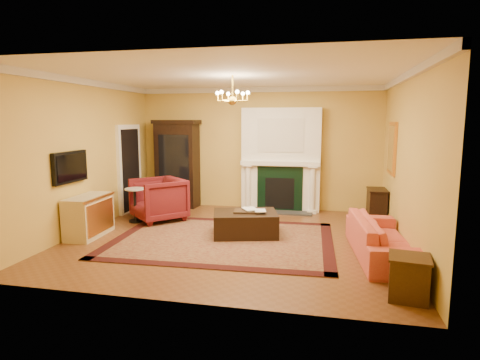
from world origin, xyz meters
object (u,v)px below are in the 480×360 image
(wingback_armchair, at_px, (158,197))
(console_table, at_px, (376,206))
(commode, at_px, (89,216))
(leather_ottoman, at_px, (245,223))
(china_cabinet, at_px, (177,166))
(end_table, at_px, (409,279))
(pedestal_table, at_px, (135,202))
(coral_sofa, at_px, (383,232))

(wingback_armchair, distance_m, console_table, 4.77)
(wingback_armchair, distance_m, commode, 1.63)
(commode, height_order, leather_ottoman, commode)
(china_cabinet, bearing_deg, end_table, -39.23)
(china_cabinet, relative_size, end_table, 4.03)
(pedestal_table, bearing_deg, commode, -107.16)
(china_cabinet, xyz_separation_m, end_table, (4.76, -4.55, -0.79))
(coral_sofa, height_order, console_table, coral_sofa)
(wingback_armchair, height_order, console_table, wingback_armchair)
(end_table, xyz_separation_m, console_table, (0.06, 3.89, 0.09))
(coral_sofa, height_order, leather_ottoman, coral_sofa)
(leather_ottoman, bearing_deg, wingback_armchair, 145.93)
(coral_sofa, relative_size, end_table, 4.16)
(wingback_armchair, bearing_deg, pedestal_table, -110.71)
(wingback_armchair, relative_size, pedestal_table, 1.40)
(wingback_armchair, relative_size, end_table, 1.99)
(coral_sofa, distance_m, console_table, 2.34)
(china_cabinet, relative_size, pedestal_table, 2.83)
(console_table, bearing_deg, end_table, -91.75)
(commode, distance_m, end_table, 5.69)
(china_cabinet, bearing_deg, coral_sofa, -28.31)
(china_cabinet, height_order, end_table, china_cabinet)
(china_cabinet, bearing_deg, wingback_armchair, -80.71)
(china_cabinet, distance_m, console_table, 4.91)
(coral_sofa, bearing_deg, end_table, 178.39)
(wingback_armchair, relative_size, console_table, 1.48)
(wingback_armchair, bearing_deg, leather_ottoman, 24.32)
(china_cabinet, relative_size, console_table, 2.99)
(pedestal_table, xyz_separation_m, end_table, (5.08, -2.81, -0.17))
(china_cabinet, bearing_deg, leather_ottoman, -40.87)
(end_table, bearing_deg, china_cabinet, 136.27)
(end_table, xyz_separation_m, leather_ottoman, (-2.53, 2.29, -0.02))
(commode, bearing_deg, wingback_armchair, 57.53)
(china_cabinet, relative_size, leather_ottoman, 1.76)
(console_table, relative_size, leather_ottoman, 0.59)
(wingback_armchair, height_order, commode, wingback_armchair)
(wingback_armchair, relative_size, coral_sofa, 0.48)
(pedestal_table, xyz_separation_m, coral_sofa, (4.98, -1.26, -0.01))
(pedestal_table, height_order, leather_ottoman, pedestal_table)
(coral_sofa, xyz_separation_m, leather_ottoman, (-2.42, 0.74, -0.19))
(china_cabinet, xyz_separation_m, leather_ottoman, (2.23, -2.26, -0.82))
(china_cabinet, distance_m, wingback_armchair, 1.62)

